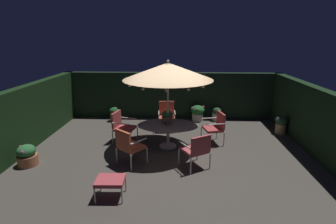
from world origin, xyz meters
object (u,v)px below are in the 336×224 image
Objects in this scene: patio_umbrella at (168,71)px; potted_plant_left_far at (114,114)px; potted_plant_right_near at (217,114)px; ottoman_footrest at (110,181)px; patio_chair_southeast at (197,148)px; patio_chair_east at (128,144)px; potted_plant_right_far at (198,112)px; potted_plant_back_right at (27,155)px; patio_chair_south at (216,125)px; patio_chair_north at (167,114)px; centerpiece_planter at (167,116)px; potted_plant_back_left at (281,124)px; patio_dining_table at (168,128)px; patio_chair_northeast at (122,125)px.

patio_umbrella is 3.83m from potted_plant_left_far.
patio_umbrella is at bearing -46.54° from potted_plant_left_far.
potted_plant_left_far is 4.09m from potted_plant_right_near.
patio_chair_southeast is at bearing 34.73° from ottoman_footrest.
ottoman_footrest is 1.08× the size of potted_plant_left_far.
patio_chair_east is at bearing -126.79° from potted_plant_right_near.
potted_plant_right_far is 0.77m from potted_plant_right_near.
potted_plant_right_far is (4.68, 3.84, 0.07)m from potted_plant_back_right.
patio_chair_south is at bearing 67.07° from patio_chair_southeast.
patio_chair_east reaches higher than ottoman_footrest.
potted_plant_right_near is at bearing 53.21° from patio_chair_east.
patio_chair_south reaches higher than potted_plant_left_far.
patio_chair_north is at bearing 94.22° from patio_umbrella.
patio_chair_east reaches higher than potted_plant_right_far.
patio_chair_southeast is at bearing -50.54° from potted_plant_left_far.
patio_umbrella is 4.41× the size of ottoman_footrest.
centerpiece_planter is at bearing -86.47° from patio_chair_north.
patio_chair_north is 2.97m from patio_chair_southeast.
patio_umbrella is 4.24× the size of potted_plant_back_left.
potted_plant_right_far is at bearing 67.24° from ottoman_footrest.
potted_plant_left_far is (-2.13, 0.85, -0.27)m from patio_chair_north.
patio_chair_southeast is (0.78, -1.30, -1.74)m from patio_umbrella.
patio_chair_south reaches higher than ottoman_footrest.
ottoman_footrest is (-1.85, -1.29, -0.18)m from patio_chair_southeast.
patio_dining_table is 3.08× the size of ottoman_footrest.
potted_plant_back_right is (-3.61, -1.32, -2.03)m from patio_umbrella.
patio_umbrella is at bearing 20.03° from potted_plant_back_right.
patio_chair_north is 2.23m from potted_plant_right_near.
potted_plant_back_left is at bearing 18.25° from patio_umbrella.
patio_chair_southeast is 3.84m from potted_plant_right_far.
patio_chair_north is 1.56m from potted_plant_right_far.
patio_chair_north reaches higher than potted_plant_left_far.
patio_umbrella is 2.79× the size of patio_chair_southeast.
potted_plant_back_right is at bearing -159.97° from patio_dining_table.
potted_plant_back_left reaches higher than potted_plant_back_right.
patio_chair_southeast is at bearing -60.30° from centerpiece_planter.
patio_dining_table is at bearing -13.70° from patio_chair_northeast.
potted_plant_back_right is at bearing -159.97° from patio_umbrella.
centerpiece_planter reaches higher than potted_plant_left_far.
patio_chair_northeast is at bearing -139.76° from potted_plant_right_far.
patio_dining_table is at bearing -166.53° from patio_chair_south.
patio_umbrella reaches higher than potted_plant_right_near.
centerpiece_planter is (-0.02, 0.10, 0.35)m from patio_dining_table.
potted_plant_back_right is (-3.50, -2.84, -0.29)m from patio_chair_north.
patio_chair_northeast is (-1.49, 0.36, -1.75)m from patio_umbrella.
patio_chair_south is at bearing 13.47° from patio_umbrella.
patio_chair_east reaches higher than potted_plant_left_far.
patio_chair_south is 4.25m from potted_plant_left_far.
potted_plant_right_near is (0.77, 0.05, -0.08)m from potted_plant_right_far.
centerpiece_planter is 1.64m from patio_chair_east.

